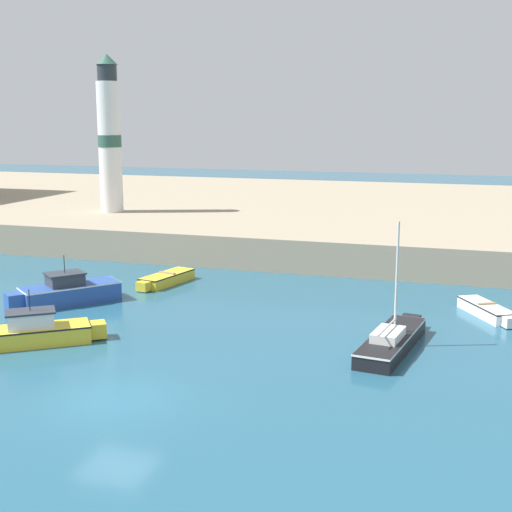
# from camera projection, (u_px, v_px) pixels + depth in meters

# --- Properties ---
(ground_plane) EXTENTS (200.00, 200.00, 0.00)m
(ground_plane) POSITION_uv_depth(u_px,v_px,m) (115.00, 399.00, 23.98)
(ground_plane) COLOR #235670
(quay_seawall) EXTENTS (120.00, 40.00, 2.06)m
(quay_seawall) POSITION_uv_depth(u_px,v_px,m) (344.00, 214.00, 61.64)
(quay_seawall) COLOR gray
(quay_seawall) RESTS_ON ground
(dinghy_white_0) EXTENTS (2.80, 4.00, 0.64)m
(dinghy_white_0) POSITION_uv_depth(u_px,v_px,m) (487.00, 310.00, 33.83)
(dinghy_white_0) COLOR white
(dinghy_white_0) RESTS_ON ground
(sailboat_black_1) EXTENTS (2.27, 6.79, 5.24)m
(sailboat_black_1) POSITION_uv_depth(u_px,v_px,m) (392.00, 340.00, 29.04)
(sailboat_black_1) COLOR black
(sailboat_black_1) RESTS_ON ground
(motorboat_blue_2) EXTENTS (4.58, 5.23, 2.53)m
(motorboat_blue_2) POSITION_uv_depth(u_px,v_px,m) (67.00, 292.00, 36.00)
(motorboat_blue_2) COLOR #284C9E
(motorboat_blue_2) RESTS_ON ground
(dinghy_yellow_3) EXTENTS (1.98, 4.42, 0.67)m
(dinghy_yellow_3) POSITION_uv_depth(u_px,v_px,m) (166.00, 278.00, 40.33)
(dinghy_yellow_3) COLOR yellow
(dinghy_yellow_3) RESTS_ON ground
(motorboat_yellow_4) EXTENTS (5.49, 4.52, 2.36)m
(motorboat_yellow_4) POSITION_uv_depth(u_px,v_px,m) (29.00, 332.00, 29.60)
(motorboat_yellow_4) COLOR yellow
(motorboat_yellow_4) RESTS_ON ground
(lighthouse) EXTENTS (1.78, 1.78, 11.87)m
(lighthouse) POSITION_uv_depth(u_px,v_px,m) (109.00, 137.00, 54.23)
(lighthouse) COLOR silver
(lighthouse) RESTS_ON quay_seawall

